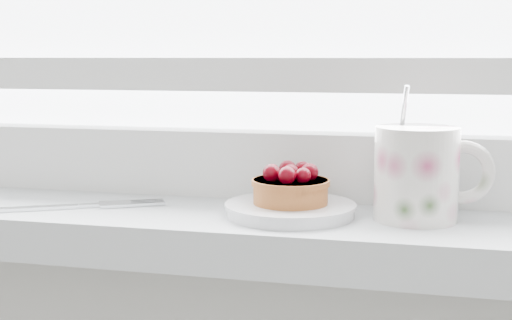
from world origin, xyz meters
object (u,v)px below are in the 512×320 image
(floral_mug, at_px, (420,172))
(fork, at_px, (60,207))
(raspberry_tart, at_px, (291,186))
(saucer, at_px, (290,210))

(floral_mug, bearing_deg, fork, -174.25)
(raspberry_tart, bearing_deg, fork, -174.13)
(saucer, distance_m, floral_mug, 0.12)
(saucer, xyz_separation_m, floral_mug, (0.12, 0.01, 0.04))
(saucer, relative_size, fork, 0.66)
(saucer, bearing_deg, floral_mug, 5.53)
(fork, bearing_deg, raspberry_tart, 5.87)
(saucer, xyz_separation_m, raspberry_tart, (-0.00, 0.00, 0.02))
(saucer, height_order, fork, saucer)
(raspberry_tart, distance_m, fork, 0.23)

